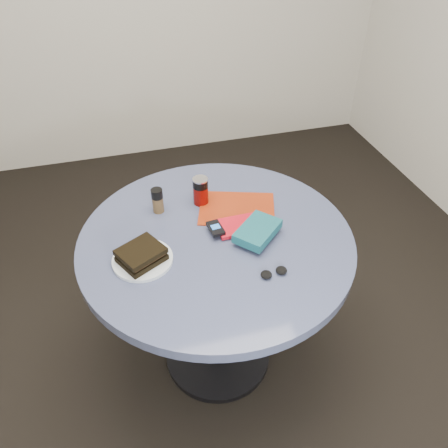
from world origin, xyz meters
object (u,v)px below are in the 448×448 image
object	(u,v)px
table	(217,268)
mp3_player	(216,228)
soda_can	(201,191)
novel	(258,231)
magazine	(237,209)
sandwich	(141,255)
headphones	(274,273)
plate	(143,260)
pepper_grinder	(158,200)
red_book	(239,226)

from	to	relation	value
table	mp3_player	size ratio (longest dim) A/B	11.56
soda_can	novel	bearing A→B (deg)	-61.30
magazine	mp3_player	distance (m)	0.17
sandwich	soda_can	distance (m)	0.39
headphones	table	bearing A→B (deg)	119.14
magazine	mp3_player	xyz separation A→B (m)	(-0.12, -0.12, 0.02)
headphones	plate	bearing A→B (deg)	156.09
table	novel	world-z (taller)	novel
plate	sandwich	world-z (taller)	sandwich
pepper_grinder	mp3_player	xyz separation A→B (m)	(0.18, -0.19, -0.03)
soda_can	red_book	xyz separation A→B (m)	(0.10, -0.19, -0.05)
plate	red_book	xyz separation A→B (m)	(0.37, 0.08, 0.01)
magazine	red_book	world-z (taller)	red_book
novel	headphones	world-z (taller)	novel
novel	headphones	size ratio (longest dim) A/B	1.81
plate	soda_can	world-z (taller)	soda_can
plate	novel	size ratio (longest dim) A/B	1.19
headphones	sandwich	bearing A→B (deg)	157.24
novel	mp3_player	bearing A→B (deg)	112.16
plate	magazine	xyz separation A→B (m)	(0.39, 0.19, -0.00)
soda_can	red_book	bearing A→B (deg)	-63.02
table	novel	bearing A→B (deg)	-20.64
table	pepper_grinder	bearing A→B (deg)	131.11
red_book	mp3_player	world-z (taller)	mp3_player
table	pepper_grinder	distance (m)	0.34
pepper_grinder	novel	size ratio (longest dim) A/B	0.59
pepper_grinder	magazine	distance (m)	0.31
headphones	pepper_grinder	bearing A→B (deg)	125.08
magazine	mp3_player	world-z (taller)	mp3_player
table	mp3_player	distance (m)	0.19
headphones	magazine	bearing A→B (deg)	92.10
mp3_player	sandwich	bearing A→B (deg)	-163.78
table	sandwich	world-z (taller)	sandwich
sandwich	novel	size ratio (longest dim) A/B	1.04
sandwich	headphones	xyz separation A→B (m)	(0.41, -0.17, -0.03)
pepper_grinder	red_book	distance (m)	0.33
soda_can	novel	xyz separation A→B (m)	(0.15, -0.27, -0.02)
sandwich	headphones	size ratio (longest dim) A/B	1.88
soda_can	mp3_player	bearing A→B (deg)	-87.77
soda_can	mp3_player	world-z (taller)	soda_can
soda_can	magazine	distance (m)	0.16
magazine	red_book	bearing A→B (deg)	-85.00
plate	headphones	bearing A→B (deg)	-23.91
plate	novel	distance (m)	0.41
table	headphones	bearing A→B (deg)	-60.86
red_book	plate	bearing A→B (deg)	-169.16
red_book	headphones	size ratio (longest dim) A/B	1.69
red_book	headphones	xyz separation A→B (m)	(0.04, -0.26, -0.00)
pepper_grinder	novel	world-z (taller)	pepper_grinder
sandwich	soda_can	size ratio (longest dim) A/B	1.58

